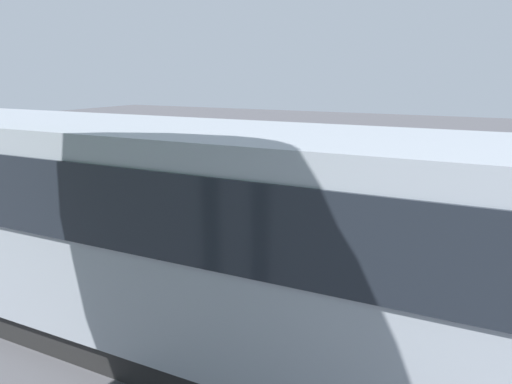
{
  "coord_description": "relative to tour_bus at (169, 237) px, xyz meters",
  "views": [
    {
      "loc": [
        -3.89,
        10.02,
        3.93
      ],
      "look_at": [
        1.46,
        -0.34,
        1.1
      ],
      "focal_mm": 34.18,
      "sensor_mm": 36.0,
      "label": 1
    }
  ],
  "objects": [
    {
      "name": "bay_line_b",
      "position": [
        -1.5,
        -4.95,
        -1.64
      ],
      "size": [
        0.22,
        4.25,
        0.01
      ],
      "color": "white",
      "rests_on": "ground_plane"
    },
    {
      "name": "spectator_centre",
      "position": [
        1.21,
        -2.64,
        -0.57
      ],
      "size": [
        0.57,
        0.32,
        1.8
      ],
      "color": "black",
      "rests_on": "ground_plane"
    },
    {
      "name": "bay_line_c",
      "position": [
        1.24,
        -4.95,
        -1.64
      ],
      "size": [
        0.2,
        3.7,
        0.01
      ],
      "color": "white",
      "rests_on": "ground_plane"
    },
    {
      "name": "parked_motorcycle_silver",
      "position": [
        0.87,
        -1.94,
        -1.16
      ],
      "size": [
        2.05,
        0.58,
        0.99
      ],
      "color": "black",
      "rests_on": "ground_plane"
    },
    {
      "name": "spectator_left",
      "position": [
        0.11,
        -2.73,
        -0.58
      ],
      "size": [
        0.57,
        0.38,
        1.78
      ],
      "color": "black",
      "rests_on": "ground_plane"
    },
    {
      "name": "bay_line_a",
      "position": [
        -4.24,
        -4.95,
        -1.64
      ],
      "size": [
        0.23,
        4.57,
        0.01
      ],
      "color": "white",
      "rests_on": "ground_plane"
    },
    {
      "name": "bay_line_d",
      "position": [
        3.97,
        -4.95,
        -1.64
      ],
      "size": [
        0.21,
        4.02,
        0.01
      ],
      "color": "white",
      "rests_on": "ground_plane"
    },
    {
      "name": "stunt_motorcycle",
      "position": [
        4.18,
        -8.09,
        -1.03
      ],
      "size": [
        2.04,
        0.66,
        1.23
      ],
      "color": "black",
      "rests_on": "ground_plane"
    },
    {
      "name": "tour_bus",
      "position": [
        0.0,
        0.0,
        0.0
      ],
      "size": [
        11.21,
        2.65,
        3.25
      ],
      "color": "#8C939E",
      "rests_on": "ground_plane"
    },
    {
      "name": "spectator_far_left",
      "position": [
        -0.95,
        -2.7,
        -0.62
      ],
      "size": [
        0.58,
        0.34,
        1.73
      ],
      "color": "black",
      "rests_on": "ground_plane"
    },
    {
      "name": "traffic_cone",
      "position": [
        1.32,
        -8.64,
        -1.34
      ],
      "size": [
        0.34,
        0.34,
        0.63
      ],
      "color": "orange",
      "rests_on": "ground_plane"
    },
    {
      "name": "ground_plane",
      "position": [
        -0.28,
        -4.69,
        -1.65
      ],
      "size": [
        80.0,
        80.0,
        0.0
      ],
      "primitive_type": "plane",
      "color": "#424247"
    }
  ]
}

